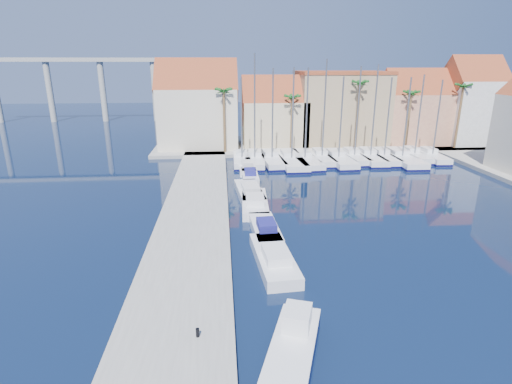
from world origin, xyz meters
The scene contains 36 objects.
ground centered at (0.00, 0.00, 0.00)m, with size 260.00×260.00×0.00m, color black.
quay_west centered at (-9.00, 13.50, 0.25)m, with size 6.00×77.00×0.50m, color gray.
shore_north centered at (10.00, 48.00, 0.25)m, with size 54.00×16.00×0.50m, color gray.
bollard centered at (-7.79, -0.62, 0.72)m, with size 0.18×0.18×0.45m, color black.
fishing_boat centered at (-3.37, -1.97, 0.68)m, with size 3.74×6.12×2.03m.
motorboat_west_0 centered at (-3.07, 7.11, 0.51)m, with size 2.83×7.30×1.40m.
motorboat_west_1 centered at (-3.13, 12.14, 0.51)m, with size 2.24×6.18×1.40m.
motorboat_west_2 centered at (-3.45, 18.52, 0.51)m, with size 2.72×7.47×1.40m.
motorboat_west_3 centered at (-3.70, 22.01, 0.51)m, with size 2.92×7.50×1.40m.
motorboat_west_4 centered at (-3.22, 28.31, 0.51)m, with size 1.89×5.73×1.40m.
motorboat_west_5 centered at (-3.32, 32.31, 0.51)m, with size 2.02×6.26×1.40m.
motorboat_west_6 centered at (-3.71, 37.93, 0.51)m, with size 2.00×5.68×1.40m.
sailboat_0 centered at (-3.75, 36.35, 0.59)m, with size 2.49×8.77×11.38m.
sailboat_1 centered at (-1.98, 36.42, 0.61)m, with size 3.47×10.21×14.36m.
sailboat_2 centered at (0.28, 36.24, 0.59)m, with size 3.33×10.11×12.56m.
sailboat_3 centered at (2.91, 35.81, 0.56)m, with size 3.21×11.79×12.67m.
sailboat_4 centered at (4.72, 35.80, 0.58)m, with size 3.69×10.89×12.63m.
sailboat_5 centered at (7.36, 36.66, 0.62)m, with size 2.47×9.12×13.71m.
sailboat_6 centered at (9.41, 35.77, 0.57)m, with size 3.19×10.54×11.53m.
sailboat_7 centered at (11.98, 36.76, 0.62)m, with size 2.81×8.77×12.80m.
sailboat_8 centered at (14.21, 36.49, 0.59)m, with size 2.99×10.02×13.05m.
sailboat_9 centered at (16.11, 36.29, 0.58)m, with size 2.48×9.07×11.38m.
sailboat_10 centered at (18.42, 35.74, 0.55)m, with size 3.38×11.75×11.43m.
sailboat_11 centered at (20.88, 37.00, 0.60)m, with size 2.29×8.47×11.71m.
sailboat_12 centered at (23.17, 36.29, 0.59)m, with size 2.73×8.58×11.07m.
building_0 centered at (-10.00, 47.00, 6.52)m, with size 12.30×9.00×13.50m.
building_1 centered at (2.00, 47.00, 5.30)m, with size 10.30×8.00×11.00m.
building_2 centered at (13.00, 48.00, 6.26)m, with size 14.20×10.20×11.50m.
building_3 centered at (25.00, 47.00, 5.86)m, with size 10.30×8.00×12.00m.
building_4 centered at (34.00, 46.00, 6.97)m, with size 8.30×8.00×14.00m.
palm_0 centered at (-6.00, 42.00, 9.08)m, with size 2.60×2.60×10.15m.
palm_1 centered at (4.00, 42.00, 8.14)m, with size 2.60×2.60×9.15m.
palm_2 centered at (14.00, 42.00, 10.02)m, with size 2.60×2.60×11.15m.
palm_3 centered at (22.00, 42.00, 8.61)m, with size 2.60×2.60×9.65m.
palm_4 centered at (30.00, 42.00, 9.55)m, with size 2.60×2.60×10.65m.
viaduct centered at (-39.07, 82.00, 10.25)m, with size 48.00×2.20×14.45m.
Camera 1 is at (-6.37, -16.99, 13.03)m, focal length 28.00 mm.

